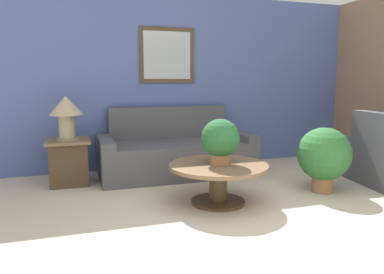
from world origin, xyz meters
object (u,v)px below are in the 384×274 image
(table_lamp, at_px, (66,111))
(potted_plant_floor, at_px, (324,156))
(couch_main, at_px, (175,153))
(side_table, at_px, (69,161))
(potted_plant_on_table, at_px, (220,140))
(coffee_table, at_px, (218,175))

(table_lamp, relative_size, potted_plant_floor, 0.72)
(table_lamp, bearing_deg, couch_main, 2.99)
(side_table, height_order, potted_plant_on_table, potted_plant_on_table)
(table_lamp, relative_size, potted_plant_on_table, 1.14)
(coffee_table, bearing_deg, couch_main, 94.13)
(table_lamp, height_order, potted_plant_on_table, table_lamp)
(coffee_table, distance_m, table_lamp, 2.12)
(couch_main, xyz_separation_m, potted_plant_on_table, (0.11, -1.40, 0.41))
(potted_plant_floor, bearing_deg, potted_plant_on_table, -179.22)
(coffee_table, relative_size, potted_plant_floor, 1.38)
(couch_main, height_order, side_table, couch_main)
(coffee_table, bearing_deg, side_table, 139.81)
(potted_plant_on_table, xyz_separation_m, potted_plant_floor, (1.34, 0.02, -0.26))
(coffee_table, relative_size, potted_plant_on_table, 2.18)
(coffee_table, distance_m, potted_plant_floor, 1.36)
(couch_main, xyz_separation_m, side_table, (-1.45, -0.08, -0.00))
(side_table, relative_size, table_lamp, 1.04)
(potted_plant_floor, bearing_deg, table_lamp, 155.75)
(coffee_table, bearing_deg, potted_plant_on_table, -59.73)
(coffee_table, relative_size, side_table, 1.85)
(table_lamp, distance_m, potted_plant_on_table, 2.06)
(couch_main, distance_m, coffee_table, 1.38)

